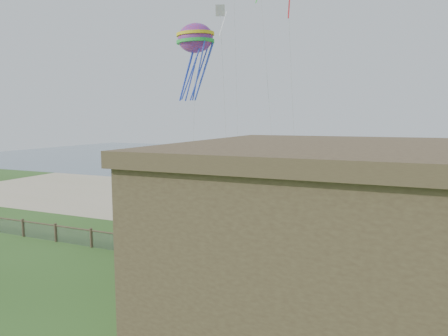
{
  "coord_description": "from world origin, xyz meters",
  "views": [
    {
      "loc": [
        11.45,
        -13.31,
        8.11
      ],
      "look_at": [
        2.33,
        8.0,
        5.28
      ],
      "focal_mm": 32.0,
      "sensor_mm": 36.0,
      "label": 1
    }
  ],
  "objects_px": {
    "chainlink_fence": "(173,251)",
    "picnic_table": "(236,283)",
    "motel": "(447,285)",
    "octopus_kite": "(195,60)"
  },
  "relations": [
    {
      "from": "picnic_table",
      "to": "octopus_kite",
      "type": "height_order",
      "value": "octopus_kite"
    },
    {
      "from": "motel",
      "to": "picnic_table",
      "type": "xyz_separation_m",
      "value": [
        -8.19,
        4.6,
        -3.14
      ]
    },
    {
      "from": "chainlink_fence",
      "to": "octopus_kite",
      "type": "distance_m",
      "value": 16.79
    },
    {
      "from": "motel",
      "to": "picnic_table",
      "type": "distance_m",
      "value": 9.91
    },
    {
      "from": "chainlink_fence",
      "to": "motel",
      "type": "bearing_deg",
      "value": -28.3
    },
    {
      "from": "motel",
      "to": "picnic_table",
      "type": "relative_size",
      "value": 8.91
    },
    {
      "from": "chainlink_fence",
      "to": "octopus_kite",
      "type": "xyz_separation_m",
      "value": [
        -3.92,
        10.62,
        12.4
      ]
    },
    {
      "from": "motel",
      "to": "octopus_kite",
      "type": "bearing_deg",
      "value": 133.82
    },
    {
      "from": "motel",
      "to": "octopus_kite",
      "type": "relative_size",
      "value": 2.21
    },
    {
      "from": "chainlink_fence",
      "to": "picnic_table",
      "type": "distance_m",
      "value": 5.38
    }
  ]
}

